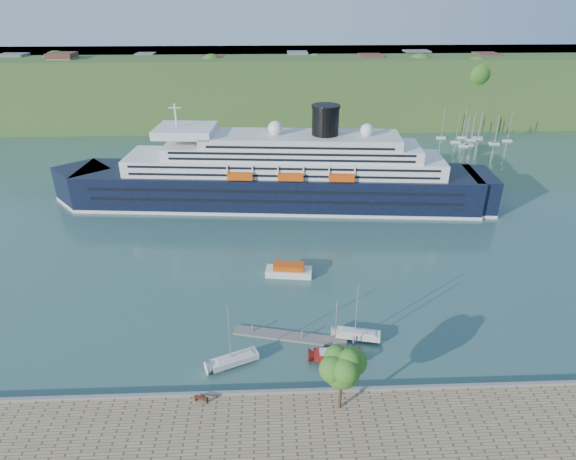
# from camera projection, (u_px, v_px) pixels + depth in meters

# --- Properties ---
(ground) EXTENTS (400.00, 400.00, 0.00)m
(ground) POSITION_uv_depth(u_px,v_px,m) (281.00, 397.00, 59.00)
(ground) COLOR #325957
(ground) RESTS_ON ground
(far_hillside) EXTENTS (400.00, 50.00, 24.00)m
(far_hillside) POSITION_uv_depth(u_px,v_px,m) (270.00, 86.00, 183.19)
(far_hillside) COLOR #345321
(far_hillside) RESTS_ON ground
(quay_coping) EXTENTS (220.00, 0.50, 0.30)m
(quay_coping) POSITION_uv_depth(u_px,v_px,m) (281.00, 391.00, 58.31)
(quay_coping) COLOR slate
(quay_coping) RESTS_ON promenade
(cruise_ship) EXTENTS (103.56, 23.51, 23.05)m
(cruise_ship) POSITION_uv_depth(u_px,v_px,m) (276.00, 156.00, 107.18)
(cruise_ship) COLOR black
(cruise_ship) RESTS_ON ground
(park_bench) EXTENTS (1.82, 1.18, 1.08)m
(park_bench) POSITION_uv_depth(u_px,v_px,m) (201.00, 398.00, 56.90)
(park_bench) COLOR #462014
(park_bench) RESTS_ON promenade
(promenade_tree) EXTENTS (5.59, 5.59, 9.26)m
(promenade_tree) POSITION_uv_depth(u_px,v_px,m) (341.00, 377.00, 54.22)
(promenade_tree) COLOR #245B18
(promenade_tree) RESTS_ON promenade
(floating_pontoon) EXTENTS (16.42, 5.66, 0.36)m
(floating_pontoon) POSITION_uv_depth(u_px,v_px,m) (290.00, 336.00, 69.06)
(floating_pontoon) COLOR gray
(floating_pontoon) RESTS_ON ground
(sailboat_white_near) EXTENTS (7.20, 4.56, 9.05)m
(sailboat_white_near) POSITION_uv_depth(u_px,v_px,m) (233.00, 338.00, 62.06)
(sailboat_white_near) COLOR silver
(sailboat_white_near) RESTS_ON ground
(sailboat_red) EXTENTS (7.20, 2.19, 9.23)m
(sailboat_red) POSITION_uv_depth(u_px,v_px,m) (339.00, 333.00, 62.82)
(sailboat_red) COLOR maroon
(sailboat_red) RESTS_ON ground
(sailboat_white_far) EXTENTS (7.11, 3.38, 8.86)m
(sailboat_white_far) POSITION_uv_depth(u_px,v_px,m) (360.00, 314.00, 66.77)
(sailboat_white_far) COLOR silver
(sailboat_white_far) RESTS_ON ground
(tender_launch) EXTENTS (8.39, 3.79, 2.24)m
(tender_launch) POSITION_uv_depth(u_px,v_px,m) (289.00, 270.00, 83.72)
(tender_launch) COLOR #D5480C
(tender_launch) RESTS_ON ground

